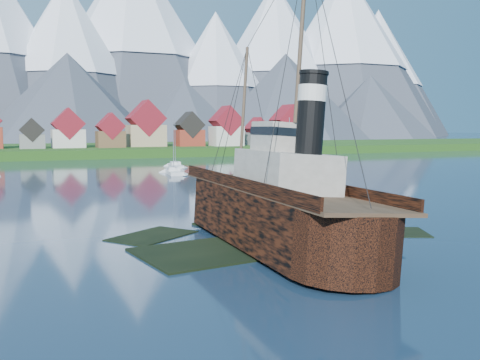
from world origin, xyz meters
name	(u,v)px	position (x,y,z in m)	size (l,w,h in m)	color
ground	(265,241)	(0.00, 0.00, 0.00)	(1400.00, 1400.00, 0.00)	#172B41
shoal	(272,238)	(1.78, 2.15, -0.35)	(31.71, 21.24, 1.14)	black
shore_bank	(70,154)	(0.00, 170.00, 0.00)	(600.00, 80.00, 3.20)	#224413
seawall	(82,159)	(0.00, 132.00, 0.00)	(600.00, 2.50, 2.00)	#3F3D38
mountains	(29,38)	(-0.79, 481.26, 89.34)	(965.00, 340.00, 205.00)	#2D333D
tugboat_wreck	(264,205)	(-0.28, -0.30, 3.31)	(7.76, 33.44, 26.50)	black
sailboat_d	(289,176)	(31.01, 52.51, 0.29)	(6.32, 9.38, 12.74)	silver
sailboat_e	(175,166)	(17.72, 88.70, 0.27)	(3.88, 10.75, 12.19)	silver
sailboat_f	(174,173)	(11.84, 70.05, 0.28)	(4.25, 11.26, 12.80)	silver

